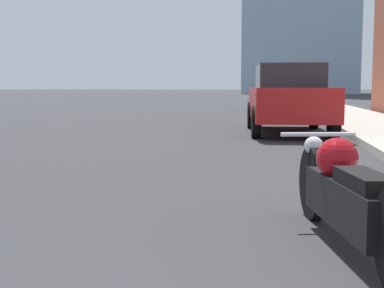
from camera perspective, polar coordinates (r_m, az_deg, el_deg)
name	(u,v)px	position (r m, az deg, el deg)	size (l,w,h in m)	color
sidewalk	(309,101)	(40.49, 12.35, 4.51)	(2.45, 240.00, 0.15)	#9E998E
motorcycle	(347,195)	(3.88, 16.17, -5.28)	(0.72, 2.37, 0.76)	black
parked_car_red	(288,98)	(13.29, 10.24, 4.86)	(2.12, 4.67, 1.66)	red
parked_car_blue	(284,93)	(25.87, 9.79, 5.37)	(2.11, 3.93, 1.60)	#1E3899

